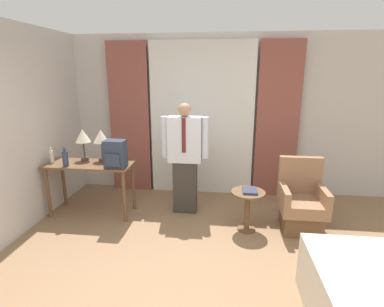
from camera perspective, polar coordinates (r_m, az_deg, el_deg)
The scene contains 15 objects.
ground_plane at distance 3.16m, azimuth -2.93°, elevation -25.94°, with size 16.00×16.00×0.00m, color #8C6B4C.
wall_back at distance 5.22m, azimuth 1.97°, elevation 7.21°, with size 10.00×0.06×2.70m.
curtain_sheer_center at distance 5.11m, azimuth 1.85°, elevation 6.35°, with size 1.74×0.06×2.58m.
curtain_drape_left at distance 5.36m, azimuth -11.76°, elevation 6.45°, with size 0.69×0.06×2.58m.
curtain_drape_right at distance 5.16m, azimuth 15.98°, elevation 5.86°, with size 0.69×0.06×2.58m.
desk at distance 4.66m, azimuth -18.78°, elevation -3.16°, with size 1.26×0.55×0.79m.
table_lamp_left at distance 4.73m, azimuth -20.07°, elevation 2.94°, with size 0.22×0.22×0.47m.
table_lamp_right at distance 4.61m, azimuth -16.95°, elevation 2.91°, with size 0.22×0.22×0.47m.
bottle_near_edge at distance 4.83m, azimuth -25.16°, elevation -0.49°, with size 0.06×0.06×0.24m.
bottle_by_lamp at distance 4.57m, azimuth -23.00°, elevation -0.86°, with size 0.08×0.08×0.28m.
backpack at distance 4.26m, azimuth -14.40°, elevation -0.12°, with size 0.29×0.23×0.39m.
person at distance 4.41m, azimuth -1.35°, elevation -0.36°, with size 0.70×0.23×1.66m.
armchair at distance 4.36m, azimuth 20.06°, elevation -9.12°, with size 0.58×0.60×0.96m.
side_table at distance 4.12m, azimuth 10.53°, elevation -9.45°, with size 0.45×0.45×0.56m.
book at distance 4.04m, azimuth 10.97°, elevation -6.97°, with size 0.19×0.24×0.03m.
Camera 1 is at (0.42, -2.34, 2.08)m, focal length 28.00 mm.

